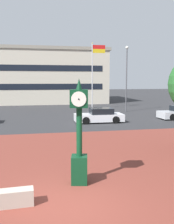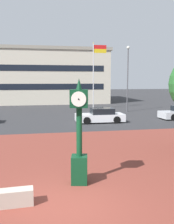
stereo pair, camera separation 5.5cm
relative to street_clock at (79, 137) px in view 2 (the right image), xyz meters
The scene contains 7 objects.
ground_plane 2.41m from the street_clock, 115.05° to the right, with size 200.00×200.00×0.00m, color #2D2D30.
plaza_brick_paving 2.57m from the street_clock, 112.08° to the left, with size 44.00×14.65×0.01m, color brown.
street_clock is the anchor object (origin of this frame).
car_street_near 13.70m from the street_clock, 73.31° to the left, with size 4.30×1.98×1.28m.
flagpole_primary 24.40m from the street_clock, 76.38° to the left, with size 1.77×0.14×8.52m.
civic_building 37.80m from the street_clock, 93.03° to the left, with size 23.92×15.08×8.91m.
street_lamp_post 22.19m from the street_clock, 66.08° to the left, with size 0.36×0.36×7.75m.
Camera 2 is at (-0.61, -7.17, 3.70)m, focal length 40.48 mm.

